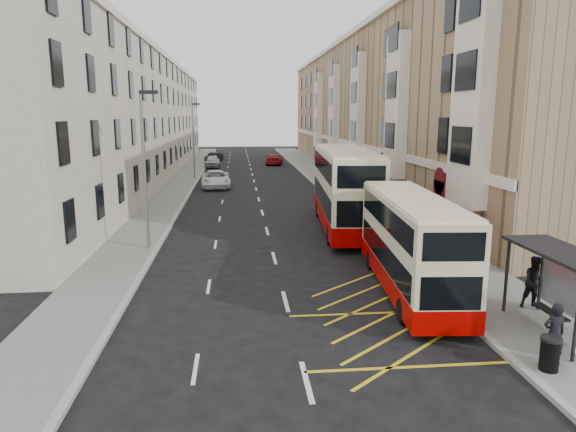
{
  "coord_description": "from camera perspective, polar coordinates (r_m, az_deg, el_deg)",
  "views": [
    {
      "loc": [
        -1.72,
        -14.41,
        6.98
      ],
      "look_at": [
        0.45,
        7.57,
        2.6
      ],
      "focal_mm": 32.0,
      "sensor_mm": 36.0,
      "label": 1
    }
  ],
  "objects": [
    {
      "name": "terrace_right",
      "position": [
        62.05,
        10.09,
        11.57
      ],
      "size": [
        10.75,
        79.0,
        15.25
      ],
      "color": "tan",
      "rests_on": "ground"
    },
    {
      "name": "pavement_right",
      "position": [
        45.98,
        6.64,
        2.52
      ],
      "size": [
        4.0,
        120.0,
        0.15
      ],
      "primitive_type": "cube",
      "color": "slate",
      "rests_on": "ground"
    },
    {
      "name": "bus_shelter",
      "position": [
        17.92,
        28.99,
        -5.9
      ],
      "size": [
        1.65,
        4.25,
        2.7
      ],
      "color": "black",
      "rests_on": "pavement_right"
    },
    {
      "name": "pavement_left",
      "position": [
        45.31,
        -12.9,
        2.18
      ],
      "size": [
        3.0,
        120.0,
        0.15
      ],
      "primitive_type": "cube",
      "color": "slate",
      "rests_on": "ground"
    },
    {
      "name": "kerb_left",
      "position": [
        45.14,
        -11.02,
        2.23
      ],
      "size": [
        0.25,
        120.0,
        0.15
      ],
      "primitive_type": "cube",
      "color": "#979791",
      "rests_on": "ground"
    },
    {
      "name": "pedestrian_near",
      "position": [
        16.26,
        27.46,
        -11.54
      ],
      "size": [
        0.65,
        0.43,
        1.78
      ],
      "primitive_type": "imported",
      "rotation": [
        0.0,
        0.0,
        3.15
      ],
      "color": "black",
      "rests_on": "pavement_right"
    },
    {
      "name": "car_dark",
      "position": [
        78.16,
        -8.22,
        6.49
      ],
      "size": [
        2.77,
        4.32,
        1.34
      ],
      "primitive_type": "imported",
      "rotation": [
        0.0,
        0.0,
        -0.36
      ],
      "color": "black",
      "rests_on": "ground"
    },
    {
      "name": "car_red",
      "position": [
        72.65,
        -1.53,
        6.32
      ],
      "size": [
        2.99,
        5.53,
        1.52
      ],
      "primitive_type": "imported",
      "rotation": [
        0.0,
        0.0,
        2.97
      ],
      "color": "maroon",
      "rests_on": "ground"
    },
    {
      "name": "kerb_right",
      "position": [
        45.6,
        4.18,
        2.49
      ],
      "size": [
        0.25,
        120.0,
        0.15
      ],
      "primitive_type": "cube",
      "color": "#979791",
      "rests_on": "ground"
    },
    {
      "name": "pedestrian_far",
      "position": [
        22.44,
        18.14,
        -4.82
      ],
      "size": [
        0.99,
        0.42,
        1.68
      ],
      "primitive_type": "imported",
      "rotation": [
        0.0,
        0.0,
        3.15
      ],
      "color": "black",
      "rests_on": "pavement_right"
    },
    {
      "name": "car_silver",
      "position": [
        69.65,
        -8.41,
        6.03
      ],
      "size": [
        1.99,
        4.75,
        1.6
      ],
      "primitive_type": "imported",
      "rotation": [
        0.0,
        0.0,
        -0.02
      ],
      "color": "#A5A7AD",
      "rests_on": "ground"
    },
    {
      "name": "ground",
      "position": [
        16.1,
        1.09,
        -14.46
      ],
      "size": [
        200.0,
        200.0,
        0.0
      ],
      "primitive_type": "plane",
      "color": "black",
      "rests_on": "ground"
    },
    {
      "name": "pedestrian_mid",
      "position": [
        20.42,
        25.79,
        -6.66
      ],
      "size": [
        0.99,
        0.81,
        1.9
      ],
      "primitive_type": "imported",
      "rotation": [
        0.0,
        0.0,
        -0.1
      ],
      "color": "black",
      "rests_on": "pavement_right"
    },
    {
      "name": "double_decker_rear",
      "position": [
        31.57,
        6.3,
        3.02
      ],
      "size": [
        3.78,
        12.52,
        4.92
      ],
      "rotation": [
        0.0,
        0.0,
        -0.08
      ],
      "color": "beige",
      "rests_on": "ground"
    },
    {
      "name": "road_markings",
      "position": [
        59.84,
        -3.96,
        4.52
      ],
      "size": [
        10.0,
        110.0,
        0.01
      ],
      "primitive_type": null,
      "color": "silver",
      "rests_on": "ground"
    },
    {
      "name": "street_lamp_near",
      "position": [
        26.91,
        -15.6,
        5.83
      ],
      "size": [
        0.93,
        0.18,
        8.0
      ],
      "color": "gray",
      "rests_on": "pavement_left"
    },
    {
      "name": "white_van",
      "position": [
        50.23,
        -8.03,
        4.07
      ],
      "size": [
        3.04,
        6.0,
        1.63
      ],
      "primitive_type": "imported",
      "rotation": [
        0.0,
        0.0,
        0.06
      ],
      "color": "white",
      "rests_on": "ground"
    },
    {
      "name": "terrace_left",
      "position": [
        61.04,
        -16.98,
        10.32
      ],
      "size": [
        9.18,
        79.0,
        13.25
      ],
      "color": "beige",
      "rests_on": "ground"
    },
    {
      "name": "double_decker_front",
      "position": [
        20.74,
        13.47,
        -3.05
      ],
      "size": [
        2.99,
        9.87,
        3.88
      ],
      "rotation": [
        0.0,
        0.0,
        -0.08
      ],
      "color": "beige",
      "rests_on": "ground"
    },
    {
      "name": "litter_bin",
      "position": [
        16.01,
        27.07,
        -13.42
      ],
      "size": [
        0.57,
        0.57,
        0.94
      ],
      "color": "black",
      "rests_on": "pavement_right"
    },
    {
      "name": "guard_railing",
      "position": [
        22.52,
        15.38,
        -4.96
      ],
      "size": [
        0.06,
        6.56,
        1.01
      ],
      "color": "red",
      "rests_on": "pavement_right"
    },
    {
      "name": "street_lamp_far",
      "position": [
        56.64,
        -10.44,
        8.68
      ],
      "size": [
        0.93,
        0.18,
        8.0
      ],
      "color": "gray",
      "rests_on": "pavement_left"
    }
  ]
}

